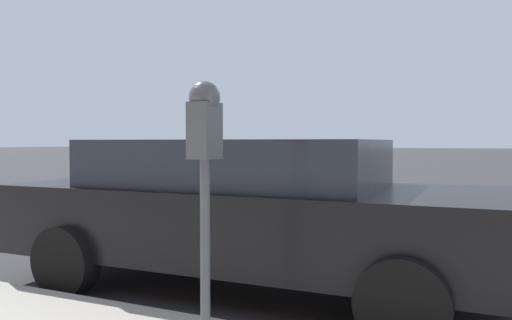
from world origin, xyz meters
TOP-DOWN VIEW (x-y plane):
  - ground_plane at (0.00, 0.00)m, footprint 220.00×220.00m
  - parking_meter at (-2.72, 0.86)m, footprint 0.21×0.19m
  - car_black at (-1.03, 1.35)m, footprint 2.13×4.80m

SIDE VIEW (x-z plane):
  - ground_plane at x=0.00m, z-range 0.00..0.00m
  - car_black at x=-1.03m, z-range 0.06..1.47m
  - parking_meter at x=-2.72m, z-range 0.56..2.20m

